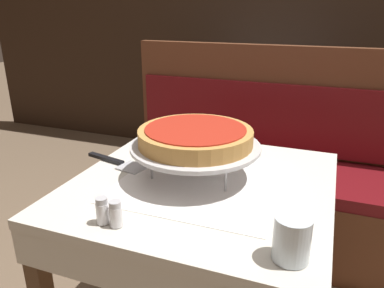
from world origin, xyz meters
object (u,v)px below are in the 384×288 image
(dining_table_front, at_px, (202,207))
(pizza_pan_stand, at_px, (195,147))
(salt_shaker, at_px, (102,211))
(condiment_caddy, at_px, (257,80))
(pizza_server, at_px, (117,162))
(booth_bench, at_px, (275,189))
(pepper_shaker, at_px, (116,214))
(dining_table_rear, at_px, (261,97))
(water_glass_near, at_px, (292,238))
(deep_dish_pizza, at_px, (195,136))

(dining_table_front, relative_size, pizza_pan_stand, 1.92)
(salt_shaker, xyz_separation_m, condiment_caddy, (0.02, 1.83, 0.01))
(salt_shaker, bearing_deg, pizza_server, 116.51)
(booth_bench, height_order, condiment_caddy, booth_bench)
(salt_shaker, xyz_separation_m, pepper_shaker, (0.04, 0.00, -0.00))
(dining_table_front, bearing_deg, dining_table_rear, 94.40)
(dining_table_rear, distance_m, condiment_caddy, 0.18)
(salt_shaker, relative_size, pepper_shaker, 1.03)
(dining_table_front, distance_m, booth_bench, 0.93)
(condiment_caddy, bearing_deg, dining_table_rear, 83.61)
(pizza_server, distance_m, salt_shaker, 0.38)
(water_glass_near, distance_m, condiment_caddy, 1.86)
(pizza_pan_stand, height_order, salt_shaker, pizza_pan_stand)
(deep_dish_pizza, height_order, condiment_caddy, condiment_caddy)
(water_glass_near, relative_size, salt_shaker, 1.45)
(dining_table_front, relative_size, condiment_caddy, 5.06)
(deep_dish_pizza, relative_size, pizza_server, 1.41)
(deep_dish_pizza, bearing_deg, condiment_caddy, 94.04)
(dining_table_front, xyz_separation_m, pizza_pan_stand, (-0.03, 0.03, 0.19))
(dining_table_front, distance_m, dining_table_rear, 1.63)
(pizza_pan_stand, bearing_deg, dining_table_front, -39.09)
(pizza_pan_stand, distance_m, pizza_server, 0.30)
(dining_table_front, distance_m, water_glass_near, 0.45)
(condiment_caddy, bearing_deg, water_glass_near, -76.24)
(dining_table_rear, distance_m, pepper_shaker, 1.95)
(booth_bench, xyz_separation_m, water_glass_near, (0.19, -1.16, 0.48))
(dining_table_rear, relative_size, pizza_server, 3.05)
(water_glass_near, bearing_deg, pizza_pan_stand, 136.40)
(pizza_pan_stand, relative_size, deep_dish_pizza, 1.15)
(dining_table_front, xyz_separation_m, deep_dish_pizza, (-0.03, 0.03, 0.23))
(deep_dish_pizza, xyz_separation_m, condiment_caddy, (-0.10, 1.49, -0.09))
(booth_bench, xyz_separation_m, pizza_pan_stand, (-0.15, -0.84, 0.52))
(dining_table_rear, distance_m, pizza_pan_stand, 1.62)
(deep_dish_pizza, height_order, pepper_shaker, deep_dish_pizza)
(deep_dish_pizza, relative_size, condiment_caddy, 2.30)
(dining_table_front, xyz_separation_m, pepper_shaker, (-0.11, -0.32, 0.13))
(booth_bench, distance_m, pepper_shaker, 1.29)
(booth_bench, xyz_separation_m, deep_dish_pizza, (-0.15, -0.84, 0.56))
(dining_table_front, xyz_separation_m, dining_table_rear, (-0.13, 1.63, -0.00))
(pizza_pan_stand, bearing_deg, condiment_caddy, 94.04)
(water_glass_near, relative_size, condiment_caddy, 0.65)
(pizza_server, relative_size, water_glass_near, 2.51)
(pizza_server, bearing_deg, pepper_shaker, -58.52)
(dining_table_front, bearing_deg, condiment_caddy, 95.21)
(booth_bench, relative_size, deep_dish_pizza, 4.88)
(salt_shaker, bearing_deg, pizza_pan_stand, 70.76)
(pizza_server, distance_m, water_glass_near, 0.71)
(dining_table_rear, height_order, salt_shaker, salt_shaker)
(deep_dish_pizza, distance_m, salt_shaker, 0.38)
(water_glass_near, relative_size, pepper_shaker, 1.49)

